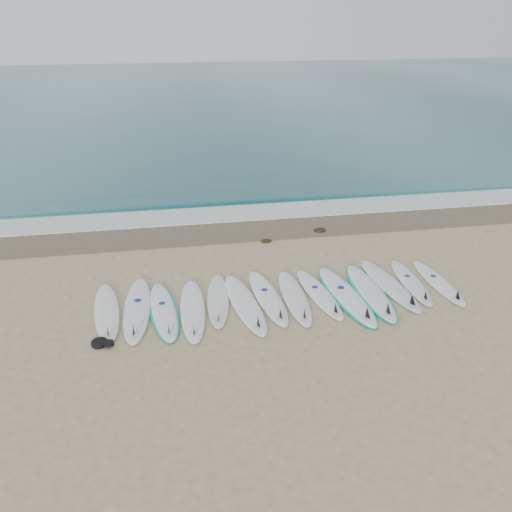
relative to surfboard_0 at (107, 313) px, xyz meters
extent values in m
plane|color=tan|center=(3.94, 0.04, -0.06)|extent=(120.00, 120.00, 0.00)
cube|color=#286468|center=(3.94, 32.54, -0.04)|extent=(120.00, 55.00, 0.03)
cube|color=brown|center=(3.94, 4.14, -0.05)|extent=(120.00, 1.80, 0.01)
cube|color=silver|center=(3.94, 5.54, -0.04)|extent=(120.00, 1.40, 0.04)
cube|color=#286468|center=(3.94, 7.04, -0.01)|extent=(120.00, 1.00, 0.10)
ellipsoid|color=white|center=(-0.01, 0.08, -0.01)|extent=(0.85, 2.61, 0.08)
cone|color=black|center=(0.11, -0.85, 0.14)|extent=(0.25, 0.30, 0.27)
ellipsoid|color=white|center=(0.65, 0.09, -0.01)|extent=(0.64, 2.81, 0.09)
cone|color=black|center=(0.63, -0.93, 0.16)|extent=(0.24, 0.30, 0.30)
cylinder|color=navy|center=(0.66, 0.36, 0.04)|extent=(0.16, 0.16, 0.01)
ellipsoid|color=white|center=(1.23, -0.09, -0.01)|extent=(0.81, 2.57, 0.08)
ellipsoid|color=#00C0A3|center=(1.23, -0.09, -0.02)|extent=(0.90, 2.60, 0.06)
cone|color=black|center=(1.33, -1.00, 0.13)|extent=(0.24, 0.29, 0.27)
cylinder|color=navy|center=(1.20, 0.15, 0.03)|extent=(0.16, 0.16, 0.01)
ellipsoid|color=white|center=(1.87, -0.15, -0.01)|extent=(0.62, 2.66, 0.09)
cone|color=black|center=(1.84, -1.12, 0.14)|extent=(0.23, 0.29, 0.28)
ellipsoid|color=white|center=(2.47, 0.18, -0.02)|extent=(0.72, 2.44, 0.08)
cone|color=black|center=(2.39, -0.69, 0.13)|extent=(0.23, 0.27, 0.26)
ellipsoid|color=white|center=(3.04, -0.10, -0.01)|extent=(0.94, 2.81, 0.09)
cone|color=black|center=(3.18, -1.10, 0.15)|extent=(0.27, 0.32, 0.29)
ellipsoid|color=white|center=(3.61, 0.10, -0.01)|extent=(0.80, 2.66, 0.08)
cone|color=black|center=(3.71, -0.85, 0.14)|extent=(0.25, 0.30, 0.28)
cylinder|color=navy|center=(3.59, 0.35, 0.03)|extent=(0.17, 0.17, 0.01)
ellipsoid|color=white|center=(4.23, -0.01, -0.01)|extent=(0.56, 2.56, 0.08)
cone|color=black|center=(4.22, -0.94, 0.14)|extent=(0.22, 0.27, 0.27)
ellipsoid|color=white|center=(4.83, 0.05, -0.01)|extent=(0.82, 2.50, 0.08)
cone|color=black|center=(4.94, -0.84, 0.13)|extent=(0.24, 0.29, 0.26)
cylinder|color=navy|center=(4.80, 0.28, 0.03)|extent=(0.16, 0.16, 0.01)
ellipsoid|color=white|center=(5.43, -0.14, -0.01)|extent=(0.90, 2.91, 0.09)
ellipsoid|color=#00C0A3|center=(5.43, -0.14, -0.01)|extent=(1.00, 2.94, 0.07)
cone|color=black|center=(5.54, -1.18, 0.16)|extent=(0.27, 0.33, 0.30)
cylinder|color=navy|center=(5.40, 0.13, 0.04)|extent=(0.18, 0.18, 0.01)
ellipsoid|color=white|center=(6.05, -0.09, -0.01)|extent=(0.59, 2.75, 0.09)
ellipsoid|color=#00C0A3|center=(6.05, -0.09, -0.02)|extent=(0.68, 2.78, 0.06)
cone|color=black|center=(6.05, -1.09, 0.15)|extent=(0.23, 0.29, 0.29)
ellipsoid|color=silver|center=(6.62, 0.16, -0.01)|extent=(0.86, 2.78, 0.09)
cone|color=black|center=(6.73, -0.83, 0.15)|extent=(0.26, 0.31, 0.29)
ellipsoid|color=white|center=(7.21, 0.21, -0.02)|extent=(0.64, 2.38, 0.08)
cone|color=black|center=(7.15, -0.65, 0.12)|extent=(0.21, 0.26, 0.25)
cylinder|color=navy|center=(7.22, 0.43, 0.02)|extent=(0.14, 0.14, 0.01)
ellipsoid|color=white|center=(7.86, 0.08, -0.02)|extent=(0.53, 2.37, 0.08)
cone|color=black|center=(7.87, -0.78, 0.12)|extent=(0.20, 0.26, 0.25)
cylinder|color=navy|center=(7.86, 0.31, 0.02)|extent=(0.14, 0.14, 0.01)
ellipsoid|color=black|center=(4.18, 3.21, -0.03)|extent=(0.32, 0.25, 0.06)
ellipsoid|color=black|center=(5.93, 3.70, -0.02)|extent=(0.38, 0.30, 0.07)
cylinder|color=black|center=(-0.04, -1.09, -0.02)|extent=(0.32, 0.32, 0.08)
cylinder|color=black|center=(0.16, -1.19, 0.02)|extent=(0.20, 0.20, 0.06)
camera|label=1|loc=(1.65, -9.68, 5.94)|focal=35.00mm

